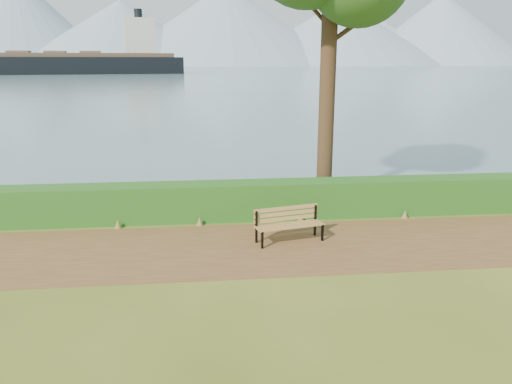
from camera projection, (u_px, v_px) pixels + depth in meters
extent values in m
plane|color=#485B1A|center=(249.00, 253.00, 11.27)|extent=(140.00, 140.00, 0.00)
cube|color=brown|center=(247.00, 248.00, 11.55)|extent=(40.00, 3.40, 0.01)
cube|color=#164814|center=(240.00, 200.00, 13.64)|extent=(32.00, 0.85, 1.00)
cube|color=slate|center=(203.00, 68.00, 261.12)|extent=(700.00, 510.00, 0.00)
cone|color=#7E93A8|center=(17.00, 18.00, 381.84)|extent=(140.00, 140.00, 70.00)
cone|color=#7E93A8|center=(122.00, 33.00, 378.50)|extent=(160.00, 160.00, 48.00)
cone|color=#7E93A8|center=(226.00, 25.00, 394.57)|extent=(190.00, 190.00, 62.00)
cone|color=#7E93A8|center=(339.00, 33.00, 400.59)|extent=(170.00, 170.00, 50.00)
cone|color=#7E93A8|center=(440.00, 29.00, 418.46)|extent=(150.00, 150.00, 58.00)
cone|color=#7E93A8|center=(189.00, 43.00, 418.96)|extent=(120.00, 120.00, 35.00)
cone|color=#7E93A8|center=(376.00, 41.00, 430.03)|extent=(130.00, 130.00, 40.00)
cube|color=black|center=(262.00, 240.00, 11.46)|extent=(0.06, 0.06, 0.41)
cube|color=black|center=(256.00, 227.00, 11.78)|extent=(0.06, 0.06, 0.79)
cube|color=black|center=(259.00, 230.00, 11.60)|extent=(0.15, 0.47, 0.05)
cube|color=black|center=(322.00, 233.00, 11.96)|extent=(0.06, 0.06, 0.41)
cube|color=black|center=(315.00, 220.00, 12.27)|extent=(0.06, 0.06, 0.79)
cube|color=black|center=(319.00, 223.00, 12.09)|extent=(0.15, 0.47, 0.05)
cube|color=#9F663D|center=(293.00, 228.00, 11.68)|extent=(1.62, 0.46, 0.03)
cube|color=#9F663D|center=(291.00, 226.00, 11.79)|extent=(1.62, 0.46, 0.03)
cube|color=#9F663D|center=(289.00, 225.00, 11.89)|extent=(1.62, 0.46, 0.03)
cube|color=#9F663D|center=(287.00, 223.00, 12.00)|extent=(1.62, 0.46, 0.03)
cube|color=#9F663D|center=(286.00, 218.00, 12.02)|extent=(1.61, 0.42, 0.09)
cube|color=#9F663D|center=(286.00, 213.00, 11.99)|extent=(1.61, 0.42, 0.09)
cube|color=#9F663D|center=(286.00, 208.00, 11.95)|extent=(1.61, 0.42, 0.09)
cylinder|color=#342215|center=(328.00, 64.00, 14.16)|extent=(0.46, 0.46, 8.23)
cylinder|color=#342215|center=(347.00, 30.00, 13.98)|extent=(1.20, 0.14, 0.90)
cylinder|color=#342215|center=(313.00, 8.00, 13.84)|extent=(0.93, 0.43, 0.82)
cube|color=black|center=(65.00, 69.00, 150.28)|extent=(70.82, 23.25, 7.00)
cube|color=#4B392D|center=(64.00, 55.00, 149.23)|extent=(65.11, 21.17, 1.20)
cube|color=beige|center=(139.00, 37.00, 153.94)|extent=(10.32, 9.71, 11.00)
cylinder|color=black|center=(138.00, 15.00, 152.27)|extent=(2.40, 2.40, 3.50)
cube|color=brown|center=(19.00, 52.00, 145.65)|extent=(7.07, 7.56, 0.80)
cube|color=brown|center=(55.00, 52.00, 148.37)|extent=(7.07, 7.56, 0.80)
cube|color=brown|center=(90.00, 52.00, 151.09)|extent=(7.07, 7.56, 0.80)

